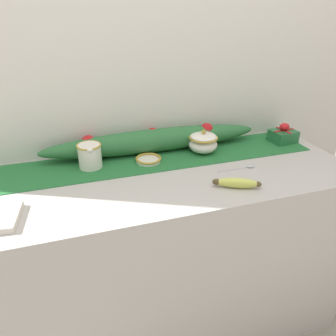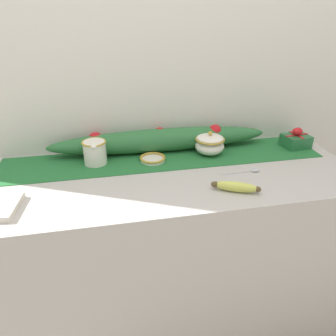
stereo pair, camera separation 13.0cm
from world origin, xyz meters
The scene contains 11 objects.
ground_plane centered at (0.00, 0.00, 0.00)m, with size 12.00×12.00×0.00m, color gray.
countertop centered at (0.00, 0.00, 0.44)m, with size 1.58×0.61×0.87m, color #B7B2AD.
back_wall centered at (0.00, 0.33, 1.20)m, with size 2.38×0.04×2.40m, color silver.
table_runner centered at (0.00, 0.16, 0.88)m, with size 1.45×0.27×0.00m, color #236B33.
cream_pitcher centered at (-0.31, 0.16, 0.93)m, with size 0.10×0.12×0.11m.
sugar_bowl centered at (0.22, 0.16, 0.93)m, with size 0.14×0.14×0.11m.
small_dish centered at (-0.06, 0.14, 0.89)m, with size 0.12×0.12×0.02m.
banana centered at (0.21, -0.19, 0.89)m, with size 0.18×0.11×0.04m.
spoon centered at (0.34, -0.05, 0.88)m, with size 0.18×0.03×0.01m.
gift_box centered at (0.66, 0.16, 0.91)m, with size 0.13×0.12×0.10m.
poinsettia_garland centered at (0.00, 0.24, 0.93)m, with size 1.05×0.12×0.11m.
Camera 1 is at (-0.38, -1.15, 1.50)m, focal length 35.00 mm.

